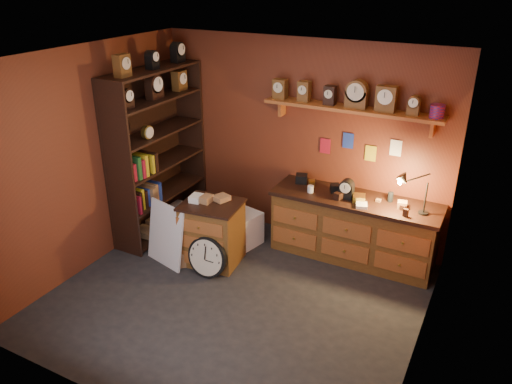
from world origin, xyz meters
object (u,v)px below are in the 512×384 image
object	(u,v)px
workbench	(353,225)
shelving_unit	(155,146)
low_cabinet	(212,231)
big_round_clock	(207,257)

from	to	relation	value
workbench	shelving_unit	bearing A→B (deg)	-169.60
low_cabinet	big_round_clock	size ratio (longest dim) A/B	1.75
workbench	low_cabinet	distance (m)	1.80
shelving_unit	big_round_clock	xyz separation A→B (m)	(1.26, -0.74, -1.00)
workbench	low_cabinet	size ratio (longest dim) A/B	2.32
workbench	big_round_clock	distance (m)	1.90
workbench	big_round_clock	xyz separation A→B (m)	(-1.44, -1.23, -0.22)
workbench	big_round_clock	world-z (taller)	workbench
low_cabinet	shelving_unit	bearing A→B (deg)	152.64
workbench	low_cabinet	bearing A→B (deg)	-149.35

